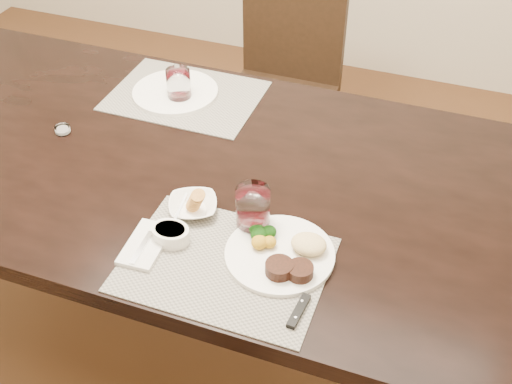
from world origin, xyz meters
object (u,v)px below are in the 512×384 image
(dinner_plate, at_px, (284,253))
(chair_far, at_px, (284,76))
(steak_knife, at_px, (302,302))
(wine_glass_near, at_px, (253,210))
(cracker_bowl, at_px, (193,206))
(far_plate, at_px, (175,92))

(dinner_plate, bearing_deg, chair_far, 107.87)
(chair_far, distance_m, steak_knife, 1.41)
(steak_knife, bearing_deg, wine_glass_near, 138.92)
(cracker_bowl, relative_size, wine_glass_near, 1.40)
(chair_far, distance_m, far_plate, 0.70)
(cracker_bowl, bearing_deg, steak_knife, -29.20)
(chair_far, relative_size, cracker_bowl, 5.69)
(steak_knife, bearing_deg, chair_far, 114.64)
(wine_glass_near, bearing_deg, chair_far, 104.03)
(steak_knife, xyz_separation_m, far_plate, (-0.62, 0.68, 0.00))
(cracker_bowl, bearing_deg, chair_far, 96.11)
(cracker_bowl, height_order, wine_glass_near, wine_glass_near)
(chair_far, relative_size, wine_glass_near, 7.96)
(chair_far, bearing_deg, far_plate, -104.39)
(cracker_bowl, relative_size, far_plate, 0.59)
(dinner_plate, distance_m, steak_knife, 0.14)
(steak_knife, relative_size, wine_glass_near, 1.97)
(dinner_plate, distance_m, cracker_bowl, 0.27)
(dinner_plate, relative_size, wine_glass_near, 2.26)
(chair_far, relative_size, far_plate, 3.35)
(dinner_plate, bearing_deg, steak_knife, -55.86)
(steak_knife, distance_m, far_plate, 0.92)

